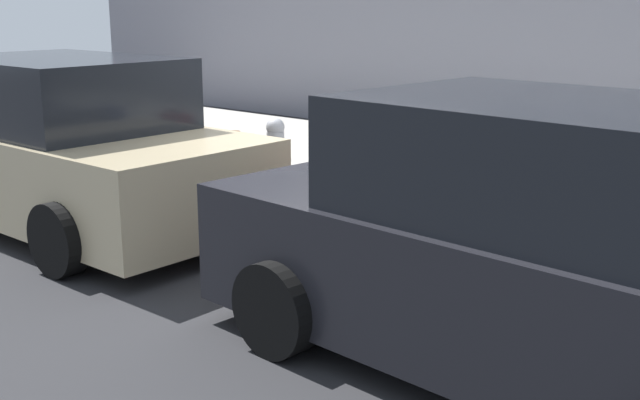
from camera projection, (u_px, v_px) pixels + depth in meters
ground_plane at (318, 231)px, 8.03m from camera, size 40.00×40.00×0.00m
sidewalk_curb at (451, 183)px, 9.84m from camera, size 18.00×5.00×0.14m
suitcase_black_0 at (621, 230)px, 6.45m from camera, size 0.42×0.25×0.86m
suitcase_navy_1 at (566, 211)px, 6.87m from camera, size 0.48×0.24×0.91m
suitcase_olive_2 at (513, 212)px, 7.22m from camera, size 0.37×0.25×0.82m
suitcase_maroon_3 at (463, 201)px, 7.54m from camera, size 0.50×0.25×0.60m
suitcase_red_4 at (408, 184)px, 7.78m from camera, size 0.44×0.22×0.81m
suitcase_teal_5 at (374, 180)px, 8.16m from camera, size 0.38×0.24×0.94m
suitcase_silver_6 at (336, 181)px, 8.42m from camera, size 0.37×0.25×0.83m
fire_hydrant at (276, 154)px, 9.00m from camera, size 0.39×0.21×0.85m
bollard_post at (234, 159)px, 9.26m from camera, size 0.16×0.16×0.66m
parked_car_charcoal_0 at (540, 251)px, 4.79m from camera, size 4.38×2.28×1.71m
parked_car_beige_1 at (62, 148)px, 8.16m from camera, size 4.66×2.16×1.71m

